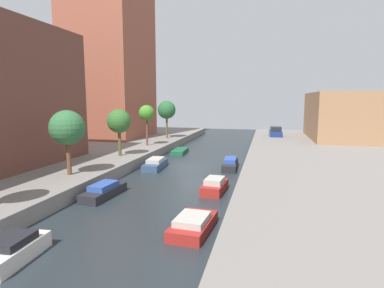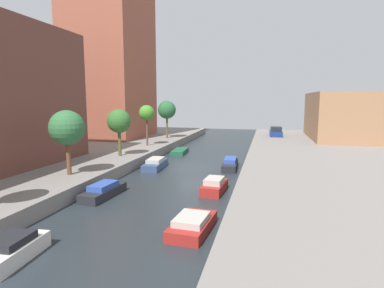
% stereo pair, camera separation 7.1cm
% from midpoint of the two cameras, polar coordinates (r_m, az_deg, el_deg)
% --- Properties ---
extents(ground_plane, '(84.00, 84.00, 0.00)m').
position_cam_midpoint_polar(ground_plane, '(30.69, 0.27, -4.24)').
color(ground_plane, '#232B30').
extents(quay_left, '(20.00, 64.00, 1.00)m').
position_cam_midpoint_polar(quay_left, '(36.95, -23.03, -2.00)').
color(quay_left, gray).
rests_on(quay_left, ground_plane).
extents(quay_right, '(20.00, 64.00, 1.00)m').
position_cam_midpoint_polar(quay_right, '(30.91, 28.54, -4.18)').
color(quay_right, gray).
rests_on(quay_right, ground_plane).
extents(apartment_tower_far, '(10.00, 11.97, 26.79)m').
position_cam_midpoint_polar(apartment_tower_far, '(49.91, -14.62, 16.81)').
color(apartment_tower_far, brown).
rests_on(apartment_tower_far, quay_left).
extents(low_block_right, '(10.00, 15.55, 6.57)m').
position_cam_midpoint_polar(low_block_right, '(50.14, 26.38, 4.61)').
color(low_block_right, '#9E704C').
rests_on(low_block_right, quay_right).
extents(street_tree_1, '(2.55, 2.55, 4.77)m').
position_cam_midpoint_polar(street_tree_1, '(24.61, -21.64, 2.69)').
color(street_tree_1, brown).
rests_on(street_tree_1, quay_left).
extents(street_tree_2, '(2.34, 2.34, 4.61)m').
position_cam_midpoint_polar(street_tree_2, '(31.75, -13.02, 3.98)').
color(street_tree_2, '#4E4B2A').
rests_on(street_tree_2, quay_left).
extents(street_tree_3, '(1.87, 1.87, 4.91)m').
position_cam_midpoint_polar(street_tree_3, '(38.44, -8.16, 5.53)').
color(street_tree_3, brown).
rests_on(street_tree_3, quay_left).
extents(street_tree_4, '(2.60, 2.60, 5.41)m').
position_cam_midpoint_polar(street_tree_4, '(45.82, -4.54, 6.16)').
color(street_tree_4, brown).
rests_on(street_tree_4, quay_left).
extents(parked_car, '(1.97, 4.48, 1.49)m').
position_cam_midpoint_polar(parked_car, '(50.33, 14.98, 2.13)').
color(parked_car, navy).
rests_on(parked_car, quay_right).
extents(moored_boat_left_0, '(1.82, 3.16, 1.01)m').
position_cam_midpoint_polar(moored_boat_left_0, '(15.35, -30.00, -16.30)').
color(moored_boat_left_0, beige).
rests_on(moored_boat_left_0, ground_plane).
extents(moored_boat_left_1, '(1.60, 4.00, 0.95)m').
position_cam_midpoint_polar(moored_boat_left_1, '(22.23, -15.66, -8.21)').
color(moored_boat_left_1, '#232328').
rests_on(moored_boat_left_1, ground_plane).
extents(moored_boat_left_2, '(1.78, 4.33, 0.97)m').
position_cam_midpoint_polar(moored_boat_left_2, '(30.35, -6.61, -3.63)').
color(moored_boat_left_2, '#33476B').
rests_on(moored_boat_left_2, ground_plane).
extents(moored_boat_left_3, '(1.77, 4.15, 0.50)m').
position_cam_midpoint_polar(moored_boat_left_3, '(38.66, -2.16, -1.34)').
color(moored_boat_left_3, '#195638').
rests_on(moored_boat_left_3, ground_plane).
extents(moored_boat_right_1, '(1.95, 3.64, 0.87)m').
position_cam_midpoint_polar(moored_boat_right_1, '(16.08, 0.19, -14.36)').
color(moored_boat_right_1, maroon).
rests_on(moored_boat_right_1, ground_plane).
extents(moored_boat_right_2, '(1.60, 3.26, 1.06)m').
position_cam_midpoint_polar(moored_boat_right_2, '(22.49, 4.17, -7.61)').
color(moored_boat_right_2, maroon).
rests_on(moored_boat_right_2, ground_plane).
extents(moored_boat_right_3, '(1.44, 4.50, 1.01)m').
position_cam_midpoint_polar(moored_boat_right_3, '(30.35, 7.00, -3.61)').
color(moored_boat_right_3, '#232328').
rests_on(moored_boat_right_3, ground_plane).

